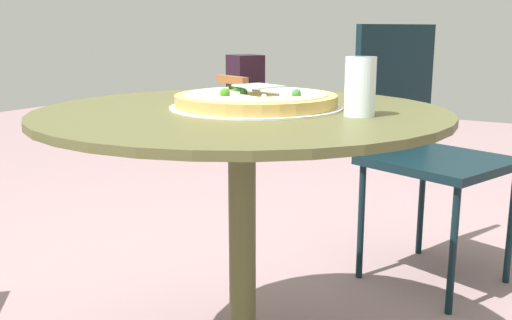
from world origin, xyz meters
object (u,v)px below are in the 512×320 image
at_px(pizza_server, 244,83).
at_px(napkin_dispenser, 245,74).
at_px(drinking_cup, 360,87).
at_px(patio_chair_far, 420,135).
at_px(patio_table, 242,188).
at_px(pizza_on_tray, 256,101).

height_order(pizza_server, napkin_dispenser, napkin_dispenser).
relative_size(drinking_cup, patio_chair_far, 0.14).
bearing_deg(patio_table, pizza_on_tray, -23.60).
relative_size(pizza_server, napkin_dispenser, 1.97).
distance_m(pizza_server, patio_chair_far, 0.97).
relative_size(pizza_on_tray, pizza_server, 1.91).
relative_size(pizza_on_tray, patio_chair_far, 0.44).
relative_size(drinking_cup, napkin_dispenser, 1.16).
bearing_deg(patio_table, pizza_server, 22.42).
height_order(pizza_on_tray, napkin_dispenser, napkin_dispenser).
distance_m(drinking_cup, patio_chair_far, 0.96).
bearing_deg(patio_chair_far, pizza_server, 168.70).
distance_m(patio_table, drinking_cup, 0.37).
relative_size(patio_table, pizza_on_tray, 2.34).
bearing_deg(napkin_dispenser, patio_table, -29.19).
bearing_deg(pizza_on_tray, patio_chair_far, -9.43).
distance_m(pizza_on_tray, pizza_server, 0.05).
height_order(pizza_on_tray, pizza_server, pizza_server).
bearing_deg(patio_table, patio_chair_far, -10.02).
height_order(pizza_on_tray, patio_chair_far, patio_chair_far).
bearing_deg(pizza_server, pizza_on_tray, -86.61).
relative_size(patio_table, napkin_dispenser, 8.84).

